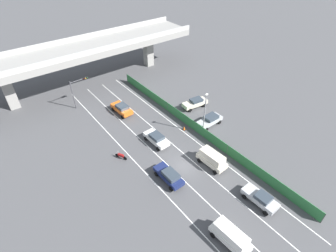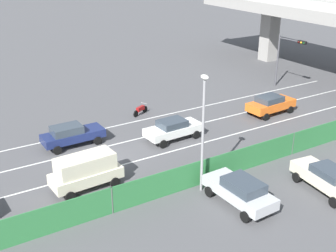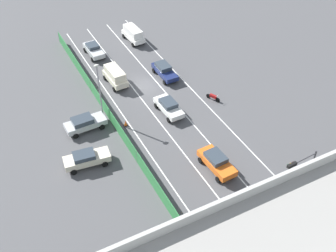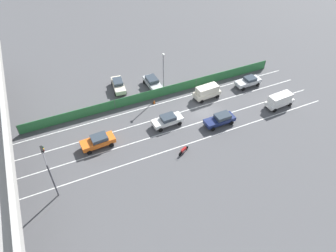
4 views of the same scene
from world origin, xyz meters
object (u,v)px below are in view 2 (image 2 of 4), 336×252
Objects in this scene: car_hatchback_white at (173,129)px; traffic_light at (287,52)px; traffic_cone at (215,163)px; street_lamp at (203,123)px; parked_wagon_silver at (240,190)px; motorcycle at (140,110)px; parked_sedan_cream at (327,178)px; car_van_cream at (86,170)px; car_taxi_orange at (271,104)px; car_sedan_navy at (71,134)px.

traffic_light reaches higher than car_hatchback_white.
car_hatchback_white reaches higher than traffic_cone.
parked_wagon_silver is at bearing 21.11° from street_lamp.
traffic_light is at bearing 128.33° from parked_wagon_silver.
motorcycle is 15.79m from parked_wagon_silver.
street_lamp is at bearing -122.87° from parked_sedan_cream.
car_taxi_orange is at bearing 100.39° from car_van_cream.
car_van_cream is (3.32, -8.40, 0.34)m from car_hatchback_white.
traffic_cone is (8.45, 6.88, -0.57)m from car_sedan_navy.
car_taxi_orange is 6.37× the size of traffic_cone.
street_lamp is (-2.46, -0.95, 3.49)m from parked_wagon_silver.
motorcycle is 14.09m from street_lamp.
traffic_cone is at bearing -58.75° from traffic_light.
traffic_cone is (2.12, 8.26, -0.89)m from car_van_cream.
traffic_cone is at bearing 75.62° from car_van_cream.
car_van_cream reaches higher than motorcycle.
car_van_cream is 6.06× the size of traffic_cone.
car_hatchback_white is at bearing -161.58° from parked_sedan_cream.
street_lamp reaches higher than car_hatchback_white.
car_taxi_orange is at bearing 119.83° from street_lamp.
motorcycle is (-5.84, -9.89, -0.48)m from car_taxi_orange.
motorcycle is 0.39× the size of parked_wagon_silver.
car_taxi_orange is at bearing 90.56° from car_hatchback_white.
parked_wagon_silver is (9.81, -11.88, -0.01)m from car_taxi_orange.
motorcycle is at bearing -93.90° from traffic_light.
parked_wagon_silver is (15.66, -1.99, 0.47)m from motorcycle.
traffic_cone is at bearing 126.83° from street_lamp.
traffic_cone is (-5.93, -3.93, -0.58)m from parked_sedan_cream.
car_sedan_navy is at bearing -113.20° from car_hatchback_white.
car_van_cream reaches higher than traffic_cone.
car_van_cream is at bearing -12.32° from car_sedan_navy.
street_lamp is (10.26, 4.45, 3.51)m from car_sedan_navy.
traffic_cone is (-4.28, 1.48, -0.59)m from parked_wagon_silver.
car_taxi_orange is 1.05× the size of car_van_cream.
motorcycle is at bearing 172.77° from parked_wagon_silver.
car_van_cream is 7.72m from street_lamp.
car_van_cream is at bearing -123.43° from parked_sedan_cream.
traffic_light is (-16.19, 12.98, 2.91)m from parked_sedan_cream.
car_sedan_navy is at bearing -157.01° from parked_wagon_silver.
parked_wagon_silver is at bearing 46.67° from car_van_cream.
street_lamp reaches higher than motorcycle.
car_sedan_navy is 10.91m from traffic_cone.
car_van_cream is 2.44× the size of motorcycle.
car_taxi_orange is 10.26m from car_hatchback_white.
traffic_cone is (10.26, -16.91, -3.49)m from traffic_light.
street_lamp is at bearing -12.54° from motorcycle.
parked_wagon_silver is at bearing -51.67° from traffic_light.
car_hatchback_white is 0.94× the size of parked_sedan_cream.
parked_wagon_silver reaches higher than motorcycle.
car_hatchback_white is at bearing -3.50° from motorcycle.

